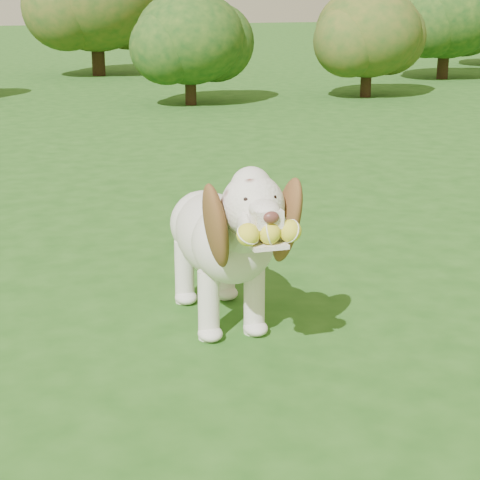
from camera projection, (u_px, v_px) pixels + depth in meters
name	position (u px, v px, depth m)	size (l,w,h in m)	color
ground	(265.00, 330.00, 3.65)	(80.00, 80.00, 0.00)	#1F4E16
dog	(223.00, 234.00, 3.59)	(0.44, 1.27, 0.83)	silver
shrub_d	(368.00, 32.00, 11.75)	(1.55, 1.55, 1.61)	#382314
shrub_f	(447.00, 11.00, 14.28)	(1.96, 1.96, 2.03)	#382314
shrub_c	(190.00, 38.00, 10.90)	(1.49, 1.49, 1.55)	#382314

